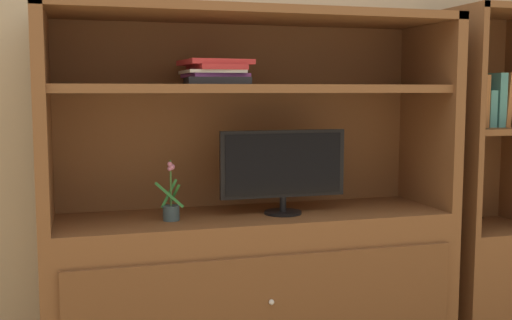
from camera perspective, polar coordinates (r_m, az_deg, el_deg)
The scene contains 7 objects.
painted_rear_wall at distance 3.16m, azimuth -2.04°, elevation 9.94°, with size 6.00×0.10×2.80m, color tan.
media_console at distance 2.91m, azimuth -0.31°, elevation -7.84°, with size 1.83×0.56×1.55m.
tv_monitor at distance 2.83m, azimuth 2.48°, elevation -0.68°, with size 0.58×0.17×0.38m.
potted_plant at distance 2.73m, azimuth -7.70°, elevation -4.25°, with size 0.11×0.12×0.26m.
magazine_stack at distance 2.77m, azimuth -3.73°, elevation 7.91°, with size 0.30×0.36×0.11m.
bookshelf_tall at distance 3.45m, azimuth 20.30°, elevation -5.34°, with size 0.47×0.45×1.61m.
upright_book_row at distance 3.34m, azimuth 19.98°, elevation 4.94°, with size 0.23×0.17×0.27m.
Camera 1 is at (-0.77, -2.31, 1.20)m, focal length 44.12 mm.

